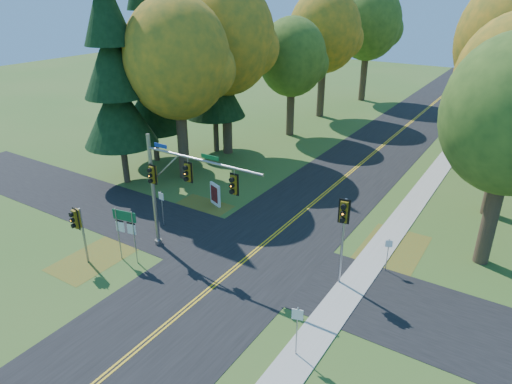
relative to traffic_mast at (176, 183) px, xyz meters
The scene contains 25 objects.
ground 5.76m from the traffic_mast, ahead, with size 160.00×160.00×0.00m, color #355E21.
road_main 5.75m from the traffic_mast, ahead, with size 8.00×160.00×0.02m, color black.
road_cross 6.06m from the traffic_mast, 28.14° to the left, with size 60.00×6.00×0.02m, color black.
centerline_left 5.68m from the traffic_mast, ahead, with size 0.10×160.00×0.01m, color gold.
centerline_right 5.80m from the traffic_mast, ahead, with size 0.10×160.00×0.01m, color gold.
sidewalk_east 10.75m from the traffic_mast, ahead, with size 1.60×160.00×0.06m, color #9E998E.
leaf_patch_w_near 6.65m from the traffic_mast, 126.97° to the left, with size 4.00×6.00×0.00m, color brown.
leaf_patch_e 12.75m from the traffic_mast, 29.68° to the left, with size 3.50×8.00×0.00m, color brown.
leaf_patch_w_far 6.74m from the traffic_mast, 141.84° to the right, with size 3.00×5.00×0.00m, color brown.
tree_w_a 12.97m from the traffic_mast, 129.17° to the left, with size 8.00×8.00×14.15m.
tree_w_b 19.05m from the traffic_mast, 116.75° to the left, with size 8.60×8.60×15.38m.
tree_w_c 25.33m from the traffic_mast, 103.78° to the left, with size 6.80×6.80×11.91m.
tree_w_d 34.14m from the traffic_mast, 101.22° to the left, with size 8.20×8.20×14.56m.
tree_w_e 44.66m from the traffic_mast, 96.95° to the left, with size 8.40×8.40×14.97m.
pine_a 13.28m from the traffic_mast, 151.64° to the left, with size 5.60×5.60×19.48m.
pine_b 16.94m from the traffic_mast, 138.76° to the left, with size 5.60×5.60×17.31m.
pine_c 19.20m from the traffic_mast, 120.69° to the left, with size 5.60×5.60×20.56m.
traffic_mast is the anchor object (origin of this frame).
east_signal_pole 9.32m from the traffic_mast, 13.01° to the left, with size 0.58×0.68×5.03m.
ped_signal_pole 5.83m from the traffic_mast, 136.17° to the right, with size 0.55×0.64×3.51m.
route_sign_cluster 3.72m from the traffic_mast, 132.68° to the right, with size 1.51×0.32×3.27m.
info_kiosk 7.70m from the traffic_mast, 109.97° to the left, with size 1.15×0.61×1.63m.
reg_sign_e_north 12.17m from the traffic_mast, 23.76° to the left, with size 0.37×0.17×2.01m.
reg_sign_e_south 10.58m from the traffic_mast, 20.62° to the right, with size 0.47×0.17×2.51m.
reg_sign_w 4.85m from the traffic_mast, 148.62° to the left, with size 0.46×0.10×2.44m.
Camera 1 is at (12.61, -17.03, 14.47)m, focal length 32.00 mm.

